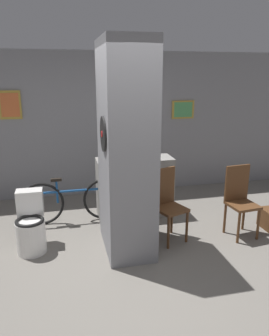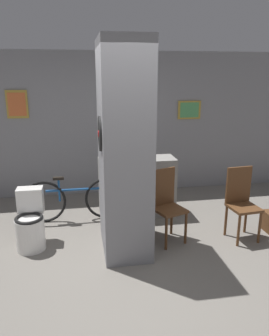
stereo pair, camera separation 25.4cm
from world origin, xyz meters
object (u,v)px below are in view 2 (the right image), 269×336
at_px(chair_near_pillar, 166,203).
at_px(bottle_tall, 123,152).
at_px(bicycle, 76,199).
at_px(chair_by_doorway, 241,200).
at_px(toilet, 30,224).

relative_size(chair_near_pillar, bottle_tall, 3.17).
xyz_separation_m(chair_near_pillar, bottle_tall, (-0.46, 0.85, 0.51)).
height_order(chair_near_pillar, bicycle, chair_near_pillar).
xyz_separation_m(chair_near_pillar, bicycle, (-1.21, 0.82, -0.19)).
distance_m(chair_near_pillar, chair_by_doorway, 1.03).
distance_m(chair_by_doorway, bicycle, 2.43).
distance_m(chair_by_doorway, bottle_tall, 1.84).
relative_size(toilet, chair_by_doorway, 0.76).
bearing_deg(bicycle, chair_by_doorway, -22.32).
xyz_separation_m(chair_by_doorway, bicycle, (-2.24, 0.92, -0.19)).
relative_size(chair_near_pillar, bicycle, 0.61).
xyz_separation_m(toilet, chair_near_pillar, (1.79, -0.09, 0.22)).
xyz_separation_m(toilet, bottle_tall, (1.33, 0.75, 0.73)).
height_order(toilet, bottle_tall, bottle_tall).
height_order(chair_near_pillar, chair_by_doorway, same).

